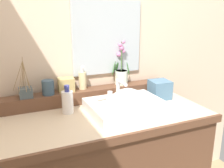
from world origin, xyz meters
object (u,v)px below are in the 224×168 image
trinket_box (66,85)px  tissue_box (160,89)px  sink_basin (127,108)px  potted_plant (121,73)px  lotion_bottle (68,101)px  soap_bar (102,98)px  soap_dispenser (83,80)px  reed_diffuser (26,92)px  tumbler_cup (48,87)px

trinket_box → tissue_box: trinket_box is taller
sink_basin → tissue_box: size_ratio=3.39×
potted_plant → trinket_box: bearing=-178.7°
sink_basin → lotion_bottle: bearing=154.0°
soap_bar → trinket_box: trinket_box is taller
trinket_box → tissue_box: size_ratio=0.77×
potted_plant → soap_dispenser: size_ratio=2.03×
lotion_bottle → soap_dispenser: bearing=48.1°
trinket_box → lotion_bottle: (-0.03, -0.16, -0.06)m
sink_basin → soap_bar: size_ratio=6.30×
soap_bar → sink_basin: bearing=-41.2°
soap_dispenser → lotion_bottle: (-0.15, -0.16, -0.08)m
soap_bar → soap_dispenser: bearing=103.1°
soap_bar → lotion_bottle: lotion_bottle is taller
soap_dispenser → sink_basin: bearing=-61.9°
reed_diffuser → lotion_bottle: (0.22, -0.14, -0.05)m
potted_plant → trinket_box: 0.40m
soap_dispenser → reed_diffuser: (-0.37, -0.03, -0.03)m
soap_bar → tumbler_cup: bearing=146.6°
soap_bar → potted_plant: bearing=42.5°
soap_dispenser → trinket_box: soap_dispenser is taller
potted_plant → tumbler_cup: 0.52m
tissue_box → soap_dispenser: bearing=162.2°
reed_diffuser → lotion_bottle: reed_diffuser is taller
sink_basin → potted_plant: 0.36m
sink_basin → tissue_box: sink_basin is taller
potted_plant → tissue_box: size_ratio=2.40×
potted_plant → soap_dispenser: bearing=-179.7°
soap_dispenser → tumbler_cup: soap_dispenser is taller
potted_plant → reed_diffuser: 0.65m
soap_bar → soap_dispenser: 0.23m
potted_plant → tumbler_cup: bearing=-176.8°
trinket_box → tissue_box: (0.61, -0.15, -0.07)m
soap_bar → soap_dispenser: size_ratio=0.46×
soap_bar → trinket_box: 0.27m
soap_bar → tumbler_cup: (-0.28, 0.19, 0.05)m
soap_bar → tissue_box: size_ratio=0.54×
potted_plant → lotion_bottle: 0.47m
soap_dispenser → lotion_bottle: 0.23m
soap_bar → tumbler_cup: 0.34m
tumbler_cup → trinket_box: (0.12, 0.02, -0.00)m
soap_bar → lotion_bottle: 0.20m
sink_basin → soap_bar: bearing=138.8°
sink_basin → lotion_bottle: 0.36m
lotion_bottle → potted_plant: bearing=21.0°
sink_basin → reed_diffuser: 0.62m
reed_diffuser → tissue_box: reed_diffuser is taller
reed_diffuser → lotion_bottle: bearing=-32.1°
soap_bar → trinket_box: (-0.16, 0.21, 0.05)m
tumbler_cup → lotion_bottle: size_ratio=0.53×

